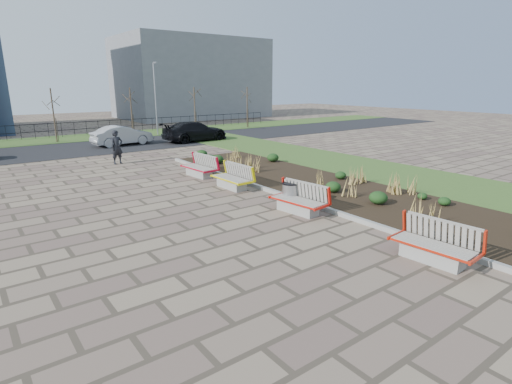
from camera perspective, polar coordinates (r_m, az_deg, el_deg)
ground at (r=10.34m, az=3.37°, el=-9.65°), size 120.00×120.00×0.00m
planting_bed at (r=17.84m, az=8.38°, el=1.12°), size 4.50×18.00×0.10m
planting_curb at (r=16.31m, az=2.59°, el=0.02°), size 0.16×18.00×0.15m
grass_verge_near at (r=21.41m, az=17.42°, el=2.86°), size 5.00×38.00×0.04m
grass_verge_far at (r=35.92m, az=-27.00°, el=6.66°), size 80.00×5.00×0.04m
road at (r=30.08m, az=-24.88°, el=5.52°), size 80.00×7.00×0.02m
bench_a at (r=10.96m, az=23.99°, el=-6.70°), size 1.06×2.16×1.00m
bench_b at (r=13.86m, az=5.99°, el=-0.98°), size 1.15×2.19×1.00m
bench_c at (r=17.05m, az=-3.55°, el=2.15°), size 0.95×2.12×1.00m
bench_d at (r=19.45m, az=-8.21°, el=3.66°), size 1.06×2.16×1.00m
litter_bin at (r=14.50m, az=4.86°, el=-0.46°), size 0.56×0.56×0.88m
pedestrian at (r=23.59m, az=-19.26°, el=6.08°), size 0.75×0.55×1.88m
car_silver at (r=30.78m, az=-18.58°, el=7.67°), size 4.38×1.86×1.40m
car_black at (r=31.68m, az=-8.71°, el=8.57°), size 5.28×2.34×1.51m
tree_c at (r=34.26m, az=-26.94°, el=9.74°), size 1.40×1.40×4.00m
tree_d at (r=35.82m, az=-17.36°, el=10.85°), size 1.40×1.40×4.00m
tree_e at (r=38.27m, az=-8.74°, el=11.59°), size 1.40×1.40×4.00m
tree_f at (r=41.44m, az=-1.27°, el=12.02°), size 1.40×1.40×4.00m
lamp_east at (r=36.03m, az=-14.15°, el=12.69°), size 0.24×0.60×6.00m
railing_fence at (r=37.32m, az=-27.54°, el=7.82°), size 44.00×0.10×1.20m
building_grey at (r=55.64m, az=-9.23°, el=15.70°), size 18.00×12.00×10.00m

